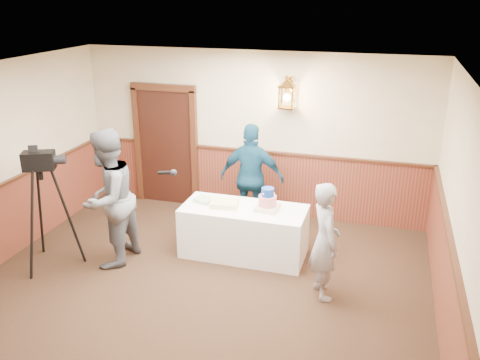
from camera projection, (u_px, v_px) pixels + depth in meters
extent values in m
plane|color=black|center=(174.00, 325.00, 5.96)|extent=(7.00, 7.00, 0.00)
cube|color=beige|center=(253.00, 134.00, 8.61)|extent=(6.00, 0.02, 2.80)
cube|color=beige|center=(468.00, 256.00, 4.67)|extent=(0.02, 7.00, 2.80)
cube|color=white|center=(161.00, 87.00, 4.98)|extent=(6.00, 7.00, 0.02)
cube|color=#5D261A|center=(252.00, 182.00, 8.89)|extent=(5.98, 0.04, 1.10)
cube|color=#5D261A|center=(452.00, 332.00, 4.97)|extent=(0.04, 6.98, 1.10)
cube|color=#432112|center=(252.00, 151.00, 8.68)|extent=(5.98, 0.07, 0.04)
cube|color=black|center=(166.00, 147.00, 9.12)|extent=(1.00, 0.06, 2.10)
cube|color=white|center=(244.00, 231.00, 7.45)|extent=(1.80, 0.80, 0.75)
cube|color=beige|center=(267.00, 208.00, 7.25)|extent=(0.34, 0.34, 0.06)
cylinder|color=red|center=(268.00, 201.00, 7.21)|extent=(0.26, 0.26, 0.15)
cylinder|color=navy|center=(268.00, 192.00, 7.17)|extent=(0.18, 0.18, 0.12)
cube|color=#CCD17D|center=(224.00, 204.00, 7.36)|extent=(0.43, 0.35, 0.08)
cube|color=#98C88D|center=(204.00, 200.00, 7.51)|extent=(0.31, 0.28, 0.06)
imported|color=slate|center=(108.00, 199.00, 7.03)|extent=(0.81, 1.01, 1.97)
cylinder|color=black|center=(165.00, 173.00, 6.40)|extent=(0.23, 0.10, 0.09)
sphere|color=black|center=(174.00, 173.00, 6.33)|extent=(0.08, 0.08, 0.08)
imported|color=#949399|center=(325.00, 241.00, 6.31)|extent=(0.58, 0.67, 1.54)
imported|color=navy|center=(252.00, 178.00, 8.11)|extent=(1.05, 0.47, 1.76)
cube|color=black|center=(39.00, 161.00, 6.77)|extent=(0.47, 0.38, 0.25)
cylinder|color=black|center=(59.00, 160.00, 6.80)|extent=(0.20, 0.18, 0.12)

